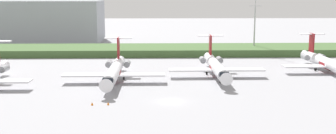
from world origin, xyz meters
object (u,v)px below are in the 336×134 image
object	(u,v)px
regional_jet_third	(115,70)
safety_cone_mid_marker	(108,103)
antenna_mast	(255,23)
regional_jet_fifth	(326,62)
safety_cone_front_marker	(92,104)
regional_jet_fourth	(216,66)

from	to	relation	value
regional_jet_third	safety_cone_mid_marker	bearing A→B (deg)	-87.52
antenna_mast	safety_cone_mid_marker	world-z (taller)	antenna_mast
regional_jet_fifth	safety_cone_front_marker	world-z (taller)	regional_jet_fifth
regional_jet_fourth	safety_cone_mid_marker	distance (m)	34.71
antenna_mast	regional_jet_third	bearing A→B (deg)	-132.23
regional_jet_fifth	regional_jet_third	bearing A→B (deg)	-169.18
regional_jet_fourth	regional_jet_third	bearing A→B (deg)	-166.60
safety_cone_mid_marker	safety_cone_front_marker	bearing A→B (deg)	-177.82
regional_jet_fourth	antenna_mast	distance (m)	46.54
regional_jet_fifth	antenna_mast	world-z (taller)	antenna_mast
regional_jet_fifth	antenna_mast	distance (m)	39.29
regional_jet_third	antenna_mast	size ratio (longest dim) A/B	1.28
regional_jet_fifth	safety_cone_mid_marker	world-z (taller)	regional_jet_fifth
regional_jet_third	safety_cone_front_marker	xyz separation A→B (m)	(-1.95, -20.38, -2.26)
antenna_mast	regional_jet_fifth	bearing A→B (deg)	-75.48
regional_jet_fifth	antenna_mast	bearing A→B (deg)	104.52
regional_jet_third	antenna_mast	distance (m)	64.45
regional_jet_third	regional_jet_fifth	bearing A→B (deg)	10.82
antenna_mast	safety_cone_mid_marker	bearing A→B (deg)	-121.91
regional_jet_fourth	antenna_mast	bearing A→B (deg)	65.29
regional_jet_third	regional_jet_fourth	bearing A→B (deg)	13.40
antenna_mast	safety_cone_mid_marker	distance (m)	80.32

